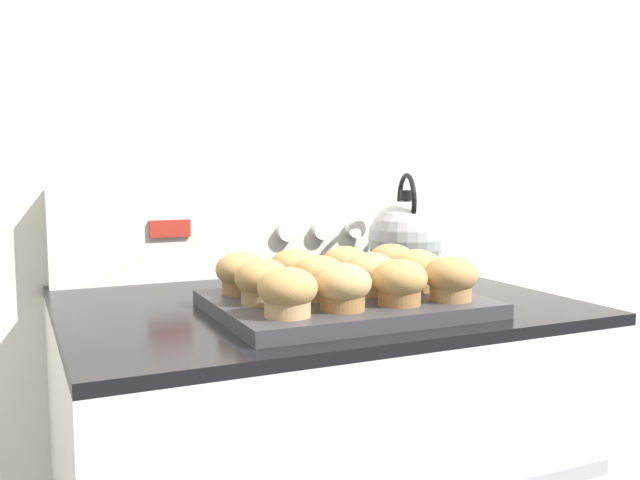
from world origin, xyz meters
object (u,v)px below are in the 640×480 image
(tea_kettle, at_px, (406,237))
(muffin_pan, at_px, (345,304))
(muffin_r1_c2, at_px, (371,274))
(muffin_r2_c0, at_px, (242,273))
(muffin_r2_c3, at_px, (391,263))
(muffin_r0_c1, at_px, (343,287))
(muffin_r0_c3, at_px, (451,279))
(muffin_r1_c3, at_px, (417,270))
(muffin_r2_c2, at_px, (346,266))
(muffin_r1_c1, at_px, (319,277))
(muffin_r0_c0, at_px, (287,292))
(muffin_r0_c2, at_px, (400,282))
(muffin_r1_c0, at_px, (262,281))
(muffin_r2_c1, at_px, (294,269))

(tea_kettle, bearing_deg, muffin_pan, -136.73)
(muffin_r1_c2, distance_m, muffin_r2_c0, 0.20)
(muffin_pan, xyz_separation_m, muffin_r2_c3, (0.13, 0.09, 0.04))
(muffin_r0_c1, xyz_separation_m, muffin_r0_c3, (0.18, -0.01, 0.00))
(muffin_r1_c3, distance_m, muffin_r2_c3, 0.09)
(muffin_pan, relative_size, muffin_r2_c2, 4.89)
(muffin_r1_c1, height_order, muffin_r1_c3, same)
(muffin_r0_c0, height_order, muffin_r0_c3, same)
(muffin_r0_c2, relative_size, muffin_r0_c3, 1.00)
(muffin_r0_c1, height_order, muffin_r1_c1, same)
(muffin_r1_c0, bearing_deg, muffin_r0_c2, -26.55)
(muffin_r0_c3, bearing_deg, tea_kettle, 68.75)
(muffin_r0_c1, height_order, muffin_r2_c0, same)
(muffin_pan, xyz_separation_m, muffin_r2_c2, (0.05, 0.09, 0.04))
(muffin_r2_c2, bearing_deg, muffin_r0_c0, -134.37)
(muffin_r0_c0, distance_m, muffin_r2_c0, 0.18)
(muffin_r1_c3, distance_m, tea_kettle, 0.28)
(muffin_r0_c1, distance_m, muffin_r1_c0, 0.12)
(muffin_r1_c0, relative_size, muffin_r2_c1, 1.00)
(muffin_r0_c2, height_order, muffin_r1_c1, same)
(muffin_r0_c3, bearing_deg, muffin_r1_c0, 160.34)
(muffin_r1_c2, bearing_deg, muffin_r0_c3, -46.48)
(muffin_pan, bearing_deg, tea_kettle, 43.27)
(muffin_r1_c0, height_order, muffin_r1_c1, same)
(muffin_pan, height_order, muffin_r2_c3, muffin_r2_c3)
(muffin_r0_c1, distance_m, muffin_r2_c0, 0.20)
(muffin_r0_c1, height_order, muffin_r0_c2, same)
(muffin_r2_c2, bearing_deg, muffin_r0_c1, -117.87)
(muffin_pan, bearing_deg, muffin_r1_c2, -1.54)
(muffin_r0_c3, height_order, muffin_r1_c3, same)
(muffin_r0_c0, relative_size, muffin_r2_c2, 1.00)
(muffin_r1_c1, relative_size, muffin_r2_c0, 1.00)
(muffin_r1_c2, height_order, muffin_r2_c0, same)
(muffin_r0_c0, bearing_deg, muffin_r2_c2, 45.63)
(muffin_r0_c0, distance_m, muffin_r1_c0, 0.09)
(muffin_r1_c1, xyz_separation_m, muffin_r2_c0, (-0.09, 0.09, 0.00))
(muffin_r1_c0, height_order, tea_kettle, tea_kettle)
(muffin_pan, xyz_separation_m, muffin_r0_c2, (0.04, -0.09, 0.04))
(muffin_r0_c1, bearing_deg, muffin_r0_c0, -176.33)
(muffin_r0_c1, distance_m, muffin_r0_c2, 0.09)
(muffin_r0_c0, bearing_deg, muffin_r2_c1, 64.94)
(muffin_r0_c0, xyz_separation_m, muffin_r2_c0, (-0.00, 0.18, 0.00))
(muffin_r0_c2, bearing_deg, muffin_r2_c2, 89.37)
(muffin_r1_c1, relative_size, tea_kettle, 0.39)
(muffin_r0_c1, height_order, tea_kettle, tea_kettle)
(muffin_pan, height_order, tea_kettle, tea_kettle)
(muffin_pan, relative_size, muffin_r2_c3, 4.89)
(muffin_r2_c1, xyz_separation_m, muffin_r2_c2, (0.09, -0.00, 0.00))
(muffin_r0_c0, bearing_deg, muffin_r0_c2, 1.70)
(muffin_r1_c0, bearing_deg, muffin_pan, -1.11)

